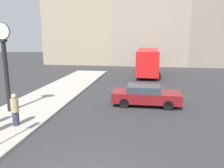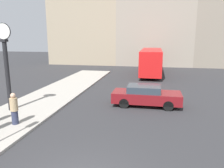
{
  "view_description": "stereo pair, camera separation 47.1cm",
  "coord_description": "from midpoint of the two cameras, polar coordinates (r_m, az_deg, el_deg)",
  "views": [
    {
      "loc": [
        1.73,
        -5.6,
        4.48
      ],
      "look_at": [
        -0.49,
        8.14,
        1.52
      ],
      "focal_mm": 35.0,
      "sensor_mm": 36.0,
      "label": 1
    },
    {
      "loc": [
        2.19,
        -5.52,
        4.48
      ],
      "look_at": [
        -0.49,
        8.14,
        1.52
      ],
      "focal_mm": 35.0,
      "sensor_mm": 36.0,
      "label": 2
    }
  ],
  "objects": [
    {
      "name": "bus_distant",
      "position": [
        27.61,
        10.71,
        6.09
      ],
      "size": [
        2.42,
        9.93,
        3.06
      ],
      "color": "red",
      "rests_on": "ground_plane"
    },
    {
      "name": "sidewalk_corner",
      "position": [
        18.1,
        -13.72,
        -2.48
      ],
      "size": [
        3.95,
        24.63,
        0.13
      ],
      "primitive_type": "cube",
      "color": "#A39E93",
      "rests_on": "ground_plane"
    },
    {
      "name": "building_row",
      "position": [
        37.5,
        6.95,
        19.38
      ],
      "size": [
        31.29,
        5.0,
        19.84
      ],
      "color": "gray",
      "rests_on": "ground_plane"
    },
    {
      "name": "street_clock",
      "position": [
        14.26,
        -24.99,
        4.44
      ],
      "size": [
        0.95,
        0.33,
        5.19
      ],
      "color": "black",
      "rests_on": "sidewalk_corner"
    },
    {
      "name": "sedan_car",
      "position": [
        14.78,
        9.76,
        -2.95
      ],
      "size": [
        4.49,
        1.81,
        1.38
      ],
      "color": "maroon",
      "rests_on": "ground_plane"
    },
    {
      "name": "pedestrian_tan_coat",
      "position": [
        12.11,
        -23.18,
        -5.98
      ],
      "size": [
        0.38,
        0.38,
        1.64
      ],
      "color": "#2D334C",
      "rests_on": "sidewalk_corner"
    }
  ]
}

